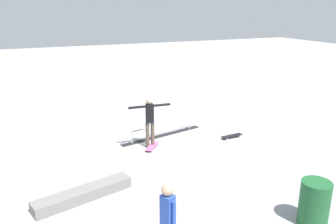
# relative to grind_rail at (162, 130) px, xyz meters

# --- Properties ---
(ground_plane) EXTENTS (60.00, 60.00, 0.00)m
(ground_plane) POSITION_rel_grind_rail_xyz_m (-0.53, 0.56, -0.19)
(ground_plane) COLOR #9E9EA3
(grind_rail) EXTENTS (3.16, 0.93, 0.43)m
(grind_rail) POSITION_rel_grind_rail_xyz_m (0.00, 0.00, 0.00)
(grind_rail) COLOR black
(grind_rail) RESTS_ON ground_plane
(skate_ledge) EXTENTS (2.38, 1.03, 0.26)m
(skate_ledge) POSITION_rel_grind_rail_xyz_m (3.25, 3.08, -0.06)
(skate_ledge) COLOR gray
(skate_ledge) RESTS_ON ground_plane
(skater_main) EXTENTS (1.34, 0.23, 1.66)m
(skater_main) POSITION_rel_grind_rail_xyz_m (0.74, 0.78, 0.78)
(skater_main) COLOR brown
(skater_main) RESTS_ON ground_plane
(skateboard_main) EXTENTS (0.67, 0.74, 0.09)m
(skateboard_main) POSITION_rel_grind_rail_xyz_m (0.71, 0.90, -0.12)
(skateboard_main) COLOR #E05993
(skateboard_main) RESTS_ON ground_plane
(bystander_blue_shirt) EXTENTS (0.25, 0.34, 1.54)m
(bystander_blue_shirt) POSITION_rel_grind_rail_xyz_m (2.28, 5.76, 0.68)
(bystander_blue_shirt) COLOR black
(bystander_blue_shirt) RESTS_ON ground_plane
(loose_skateboard_black) EXTENTS (0.81, 0.31, 0.09)m
(loose_skateboard_black) POSITION_rel_grind_rail_xyz_m (-2.10, 1.13, -0.12)
(loose_skateboard_black) COLOR black
(loose_skateboard_black) RESTS_ON ground_plane
(trash_bin) EXTENTS (0.60, 0.60, 0.95)m
(trash_bin) POSITION_rel_grind_rail_xyz_m (-0.92, 5.90, 0.28)
(trash_bin) COLOR #1E592D
(trash_bin) RESTS_ON ground_plane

